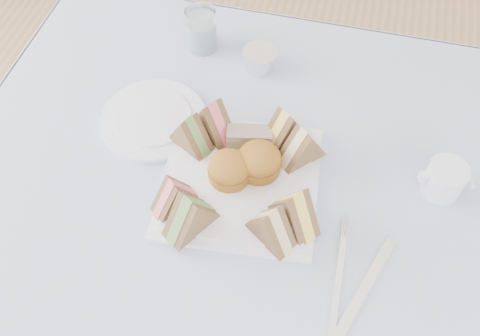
% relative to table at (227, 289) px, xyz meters
% --- Properties ---
extents(table, '(0.90, 0.90, 0.74)m').
position_rel_table_xyz_m(table, '(0.00, 0.00, 0.00)').
color(table, brown).
rests_on(table, floor).
extents(tablecloth, '(1.02, 1.02, 0.01)m').
position_rel_table_xyz_m(tablecloth, '(0.00, 0.00, 0.37)').
color(tablecloth, '#B5BFEA').
rests_on(tablecloth, table).
extents(serving_plate, '(0.29, 0.29, 0.01)m').
position_rel_table_xyz_m(serving_plate, '(0.02, 0.05, 0.38)').
color(serving_plate, white).
rests_on(serving_plate, tablecloth).
extents(sandwich_fl_a, '(0.08, 0.08, 0.07)m').
position_rel_table_xyz_m(sandwich_fl_a, '(-0.07, -0.03, 0.42)').
color(sandwich_fl_a, brown).
rests_on(sandwich_fl_a, serving_plate).
extents(sandwich_fl_b, '(0.09, 0.10, 0.08)m').
position_rel_table_xyz_m(sandwich_fl_b, '(-0.04, -0.06, 0.43)').
color(sandwich_fl_b, brown).
rests_on(sandwich_fl_b, serving_plate).
extents(sandwich_fr_a, '(0.10, 0.09, 0.08)m').
position_rel_table_xyz_m(sandwich_fr_a, '(0.12, -0.01, 0.43)').
color(sandwich_fr_a, brown).
rests_on(sandwich_fr_a, serving_plate).
extents(sandwich_fr_b, '(0.09, 0.08, 0.08)m').
position_rel_table_xyz_m(sandwich_fr_b, '(0.09, -0.05, 0.43)').
color(sandwich_fr_b, brown).
rests_on(sandwich_fr_b, serving_plate).
extents(sandwich_bl_a, '(0.09, 0.08, 0.08)m').
position_rel_table_xyz_m(sandwich_bl_a, '(-0.09, 0.10, 0.43)').
color(sandwich_bl_a, brown).
rests_on(sandwich_bl_a, serving_plate).
extents(sandwich_bl_b, '(0.10, 0.09, 0.08)m').
position_rel_table_xyz_m(sandwich_bl_b, '(-0.06, 0.14, 0.43)').
color(sandwich_bl_b, brown).
rests_on(sandwich_bl_b, serving_plate).
extents(sandwich_br_a, '(0.09, 0.09, 0.08)m').
position_rel_table_xyz_m(sandwich_br_a, '(0.11, 0.12, 0.43)').
color(sandwich_br_a, brown).
rests_on(sandwich_br_a, serving_plate).
extents(sandwich_br_b, '(0.09, 0.10, 0.08)m').
position_rel_table_xyz_m(sandwich_br_b, '(0.07, 0.15, 0.43)').
color(sandwich_br_b, brown).
rests_on(sandwich_br_b, serving_plate).
extents(scone_left, '(0.09, 0.09, 0.05)m').
position_rel_table_xyz_m(scone_left, '(-0.00, 0.05, 0.41)').
color(scone_left, '#9B682D').
rests_on(scone_left, serving_plate).
extents(scone_right, '(0.11, 0.11, 0.05)m').
position_rel_table_xyz_m(scone_right, '(0.04, 0.08, 0.41)').
color(scone_right, '#9B682D').
rests_on(scone_right, serving_plate).
extents(pastry_slice, '(0.09, 0.05, 0.04)m').
position_rel_table_xyz_m(pastry_slice, '(0.02, 0.13, 0.41)').
color(pastry_slice, tan).
rests_on(pastry_slice, serving_plate).
extents(side_plate, '(0.24, 0.24, 0.01)m').
position_rel_table_xyz_m(side_plate, '(-0.18, 0.15, 0.38)').
color(side_plate, white).
rests_on(side_plate, tablecloth).
extents(water_glass, '(0.07, 0.07, 0.09)m').
position_rel_table_xyz_m(water_glass, '(-0.15, 0.37, 0.42)').
color(water_glass, white).
rests_on(water_glass, tablecloth).
extents(tea_strainer, '(0.08, 0.08, 0.04)m').
position_rel_table_xyz_m(tea_strainer, '(-0.01, 0.34, 0.40)').
color(tea_strainer, silver).
rests_on(tea_strainer, tablecloth).
extents(knife, '(0.08, 0.20, 0.00)m').
position_rel_table_xyz_m(knife, '(0.25, -0.09, 0.38)').
color(knife, silver).
rests_on(knife, tablecloth).
extents(fork, '(0.01, 0.18, 0.00)m').
position_rel_table_xyz_m(fork, '(0.21, -0.10, 0.38)').
color(fork, silver).
rests_on(fork, tablecloth).
extents(creamer_jug, '(0.09, 0.09, 0.06)m').
position_rel_table_xyz_m(creamer_jug, '(0.36, 0.12, 0.41)').
color(creamer_jug, white).
rests_on(creamer_jug, tablecloth).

